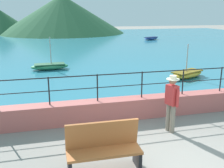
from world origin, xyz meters
The scene contains 11 objects.
ground_plane centered at (0.00, 0.00, 0.00)m, with size 120.00×120.00×0.00m, color gray.
promenade_wall centered at (0.00, 3.20, 0.35)m, with size 20.00×0.56×0.70m, color #BC605B.
railing centered at (0.00, 3.20, 1.31)m, with size 18.44×0.04×0.90m.
lake_water centered at (0.00, 25.84, 0.03)m, with size 64.00×44.32×0.06m, color teal.
hill_main centered at (0.06, 41.69, 3.16)m, with size 20.98×20.98×6.31m, color #1E4C2D.
hill_secondary centered at (-10.19, 43.65, 1.99)m, with size 11.31×11.31×3.98m, color #1E4C2D.
bench_main centered at (-1.95, 0.43, 0.56)m, with size 1.71×0.58×1.13m.
person_walking centered at (0.45, 1.87, 0.98)m, with size 0.38×0.55×1.75m.
boat_1 centered at (-2.90, 11.69, 0.26)m, with size 2.34×1.01×2.00m.
boat_2 centered at (4.32, 7.70, 0.26)m, with size 2.47×1.75×1.83m.
boat_3 centered at (10.20, 27.13, 0.26)m, with size 2.46×1.80×0.36m.
Camera 1 is at (-3.09, -4.89, 3.53)m, focal length 42.33 mm.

